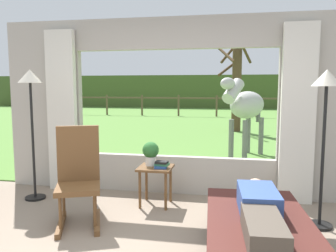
{
  "coord_description": "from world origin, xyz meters",
  "views": [
    {
      "loc": [
        0.85,
        -2.63,
        1.57
      ],
      "look_at": [
        0.0,
        1.8,
        1.05
      ],
      "focal_mm": 36.51,
      "sensor_mm": 36.0,
      "label": 1
    }
  ],
  "objects_px": {
    "reclining_person": "(260,209)",
    "floor_lamp_right": "(326,101)",
    "book_stack": "(161,165)",
    "recliner_sofa": "(258,240)",
    "potted_plant": "(151,152)",
    "horse": "(246,106)",
    "side_table": "(156,174)",
    "pasture_tree": "(236,84)",
    "rocking_chair": "(78,176)",
    "floor_lamp_left": "(31,95)"
  },
  "relations": [
    {
      "from": "rocking_chair",
      "to": "horse",
      "type": "xyz_separation_m",
      "value": [
        2.0,
        4.07,
        0.61
      ]
    },
    {
      "from": "book_stack",
      "to": "floor_lamp_left",
      "type": "distance_m",
      "value": 2.02
    },
    {
      "from": "rocking_chair",
      "to": "potted_plant",
      "type": "xyz_separation_m",
      "value": [
        0.66,
        0.8,
        0.16
      ]
    },
    {
      "from": "reclining_person",
      "to": "potted_plant",
      "type": "height_order",
      "value": "potted_plant"
    },
    {
      "from": "horse",
      "to": "reclining_person",
      "type": "bearing_deg",
      "value": 116.94
    },
    {
      "from": "recliner_sofa",
      "to": "reclining_person",
      "type": "bearing_deg",
      "value": -93.77
    },
    {
      "from": "recliner_sofa",
      "to": "reclining_person",
      "type": "xyz_separation_m",
      "value": [
        0.0,
        -0.05,
        0.3
      ]
    },
    {
      "from": "side_table",
      "to": "horse",
      "type": "height_order",
      "value": "horse"
    },
    {
      "from": "floor_lamp_right",
      "to": "horse",
      "type": "bearing_deg",
      "value": 101.0
    },
    {
      "from": "horse",
      "to": "recliner_sofa",
      "type": "bearing_deg",
      "value": 116.93
    },
    {
      "from": "reclining_person",
      "to": "floor_lamp_right",
      "type": "relative_size",
      "value": 0.82
    },
    {
      "from": "potted_plant",
      "to": "horse",
      "type": "bearing_deg",
      "value": 67.74
    },
    {
      "from": "reclining_person",
      "to": "floor_lamp_right",
      "type": "distance_m",
      "value": 1.54
    },
    {
      "from": "rocking_chair",
      "to": "potted_plant",
      "type": "height_order",
      "value": "rocking_chair"
    },
    {
      "from": "side_table",
      "to": "potted_plant",
      "type": "distance_m",
      "value": 0.29
    },
    {
      "from": "reclining_person",
      "to": "pasture_tree",
      "type": "xyz_separation_m",
      "value": [
        -0.16,
        9.14,
        1.13
      ]
    },
    {
      "from": "potted_plant",
      "to": "floor_lamp_right",
      "type": "xyz_separation_m",
      "value": [
        2.05,
        -0.41,
        0.71
      ]
    },
    {
      "from": "recliner_sofa",
      "to": "horse",
      "type": "bearing_deg",
      "value": 85.92
    },
    {
      "from": "side_table",
      "to": "floor_lamp_left",
      "type": "xyz_separation_m",
      "value": [
        -1.72,
        -0.07,
        1.03
      ]
    },
    {
      "from": "potted_plant",
      "to": "horse",
      "type": "relative_size",
      "value": 0.18
    },
    {
      "from": "horse",
      "to": "pasture_tree",
      "type": "xyz_separation_m",
      "value": [
        -0.19,
        4.45,
        0.5
      ]
    },
    {
      "from": "book_stack",
      "to": "reclining_person",
      "type": "bearing_deg",
      "value": -48.78
    },
    {
      "from": "floor_lamp_left",
      "to": "floor_lamp_right",
      "type": "xyz_separation_m",
      "value": [
        3.7,
        -0.28,
        -0.04
      ]
    },
    {
      "from": "reclining_person",
      "to": "recliner_sofa",
      "type": "bearing_deg",
      "value": 86.23
    },
    {
      "from": "rocking_chair",
      "to": "side_table",
      "type": "distance_m",
      "value": 1.05
    },
    {
      "from": "floor_lamp_right",
      "to": "potted_plant",
      "type": "bearing_deg",
      "value": 168.72
    },
    {
      "from": "floor_lamp_right",
      "to": "pasture_tree",
      "type": "xyz_separation_m",
      "value": [
        -0.9,
        8.13,
        0.23
      ]
    },
    {
      "from": "rocking_chair",
      "to": "pasture_tree",
      "type": "height_order",
      "value": "pasture_tree"
    },
    {
      "from": "recliner_sofa",
      "to": "potted_plant",
      "type": "distance_m",
      "value": 1.96
    },
    {
      "from": "horse",
      "to": "floor_lamp_left",
      "type": "bearing_deg",
      "value": 76.0
    },
    {
      "from": "reclining_person",
      "to": "potted_plant",
      "type": "relative_size",
      "value": 4.49
    },
    {
      "from": "recliner_sofa",
      "to": "book_stack",
      "type": "distance_m",
      "value": 1.73
    },
    {
      "from": "reclining_person",
      "to": "potted_plant",
      "type": "bearing_deg",
      "value": 128.94
    },
    {
      "from": "book_stack",
      "to": "pasture_tree",
      "type": "distance_m",
      "value": 7.97
    },
    {
      "from": "potted_plant",
      "to": "side_table",
      "type": "bearing_deg",
      "value": -36.87
    },
    {
      "from": "book_stack",
      "to": "recliner_sofa",
      "type": "bearing_deg",
      "value": -47.66
    },
    {
      "from": "side_table",
      "to": "pasture_tree",
      "type": "bearing_deg",
      "value": 82.17
    },
    {
      "from": "floor_lamp_left",
      "to": "floor_lamp_right",
      "type": "height_order",
      "value": "floor_lamp_left"
    },
    {
      "from": "side_table",
      "to": "pasture_tree",
      "type": "relative_size",
      "value": 0.16
    },
    {
      "from": "side_table",
      "to": "rocking_chair",
      "type": "bearing_deg",
      "value": -134.86
    },
    {
      "from": "rocking_chair",
      "to": "side_table",
      "type": "bearing_deg",
      "value": 23.0
    },
    {
      "from": "floor_lamp_left",
      "to": "horse",
      "type": "distance_m",
      "value": 4.53
    },
    {
      "from": "reclining_person",
      "to": "pasture_tree",
      "type": "relative_size",
      "value": 0.45
    },
    {
      "from": "floor_lamp_left",
      "to": "pasture_tree",
      "type": "bearing_deg",
      "value": 70.4
    },
    {
      "from": "horse",
      "to": "pasture_tree",
      "type": "distance_m",
      "value": 4.48
    },
    {
      "from": "pasture_tree",
      "to": "rocking_chair",
      "type": "bearing_deg",
      "value": -101.98
    },
    {
      "from": "floor_lamp_left",
      "to": "pasture_tree",
      "type": "relative_size",
      "value": 0.56
    },
    {
      "from": "potted_plant",
      "to": "pasture_tree",
      "type": "relative_size",
      "value": 0.1
    },
    {
      "from": "book_stack",
      "to": "horse",
      "type": "height_order",
      "value": "horse"
    },
    {
      "from": "floor_lamp_left",
      "to": "book_stack",
      "type": "bearing_deg",
      "value": 0.4
    }
  ]
}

